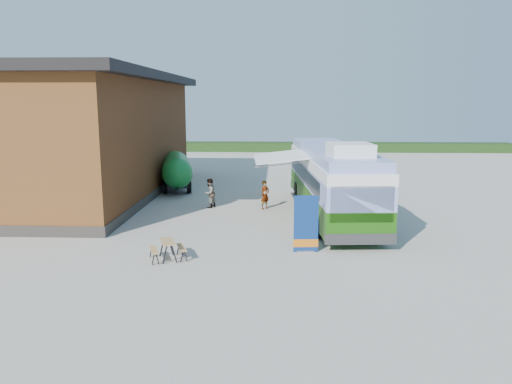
{
  "coord_description": "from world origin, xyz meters",
  "views": [
    {
      "loc": [
        0.88,
        -20.47,
        5.82
      ],
      "look_at": [
        -0.12,
        3.6,
        1.4
      ],
      "focal_mm": 35.0,
      "sensor_mm": 36.0,
      "label": 1
    }
  ],
  "objects_px": {
    "picnic_table": "(168,246)",
    "slurry_tanker": "(176,169)",
    "bus": "(331,178)",
    "banner": "(306,229)",
    "person_a": "(265,195)",
    "person_b": "(210,193)"
  },
  "relations": [
    {
      "from": "picnic_table",
      "to": "slurry_tanker",
      "type": "distance_m",
      "value": 14.83
    },
    {
      "from": "person_a",
      "to": "person_b",
      "type": "distance_m",
      "value": 3.06
    },
    {
      "from": "bus",
      "to": "person_b",
      "type": "relative_size",
      "value": 8.27
    },
    {
      "from": "picnic_table",
      "to": "slurry_tanker",
      "type": "height_order",
      "value": "slurry_tanker"
    },
    {
      "from": "bus",
      "to": "slurry_tanker",
      "type": "relative_size",
      "value": 2.11
    },
    {
      "from": "banner",
      "to": "bus",
      "type": "bearing_deg",
      "value": 71.45
    },
    {
      "from": "bus",
      "to": "banner",
      "type": "xyz_separation_m",
      "value": [
        -1.65,
        -6.45,
        -1.02
      ]
    },
    {
      "from": "person_a",
      "to": "slurry_tanker",
      "type": "xyz_separation_m",
      "value": [
        -5.96,
        5.62,
        0.59
      ]
    },
    {
      "from": "bus",
      "to": "slurry_tanker",
      "type": "xyz_separation_m",
      "value": [
        -9.39,
        6.97,
        -0.57
      ]
    },
    {
      "from": "bus",
      "to": "picnic_table",
      "type": "relative_size",
      "value": 8.58
    },
    {
      "from": "bus",
      "to": "person_a",
      "type": "xyz_separation_m",
      "value": [
        -3.42,
        1.36,
        -1.15
      ]
    },
    {
      "from": "bus",
      "to": "picnic_table",
      "type": "xyz_separation_m",
      "value": [
        -6.81,
        -7.61,
        -1.4
      ]
    },
    {
      "from": "banner",
      "to": "person_b",
      "type": "distance_m",
      "value": 9.38
    },
    {
      "from": "banner",
      "to": "person_a",
      "type": "distance_m",
      "value": 8.01
    },
    {
      "from": "banner",
      "to": "slurry_tanker",
      "type": "relative_size",
      "value": 0.36
    },
    {
      "from": "bus",
      "to": "banner",
      "type": "relative_size",
      "value": 5.95
    },
    {
      "from": "banner",
      "to": "person_b",
      "type": "relative_size",
      "value": 1.39
    },
    {
      "from": "picnic_table",
      "to": "person_a",
      "type": "distance_m",
      "value": 9.58
    },
    {
      "from": "person_b",
      "to": "slurry_tanker",
      "type": "height_order",
      "value": "slurry_tanker"
    },
    {
      "from": "person_a",
      "to": "bus",
      "type": "bearing_deg",
      "value": -66.77
    },
    {
      "from": "person_a",
      "to": "slurry_tanker",
      "type": "bearing_deg",
      "value": 91.54
    },
    {
      "from": "bus",
      "to": "banner",
      "type": "height_order",
      "value": "bus"
    }
  ]
}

